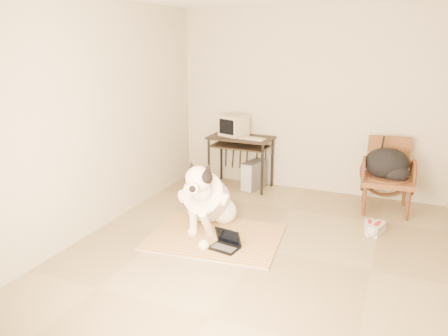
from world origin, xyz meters
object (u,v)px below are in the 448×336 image
Objects in this scene: dog at (207,199)px; backpack at (388,165)px; laptop at (226,243)px; pc_tower at (254,175)px; crt_monitor at (234,125)px; computer_desk at (240,144)px; rattan_chair at (387,175)px.

dog reaches higher than backpack.
laptop is 2.49m from backpack.
dog is 1.64m from pc_tower.
pc_tower is (0.05, 1.63, -0.16)m from dog.
crt_monitor is 0.77× the size of backpack.
backpack reaches higher than computer_desk.
dog is 1.31× the size of computer_desk.
crt_monitor reaches higher than computer_desk.
pc_tower is 0.51× the size of rattan_chair.
computer_desk is at bearing -179.31° from pc_tower.
laptop is 0.59× the size of backpack.
rattan_chair is (1.92, -0.13, 0.27)m from pc_tower.
dog is 1.33× the size of rattan_chair.
crt_monitor is 2.34m from rattan_chair.
backpack is at bearing -5.82° from pc_tower.
dog reaches higher than laptop.
dog is at bearing -83.72° from computer_desk.
computer_desk reaches higher than laptop.
pc_tower reaches higher than laptop.
crt_monitor reaches higher than backpack.
computer_desk is 2.19× the size of crt_monitor.
crt_monitor is 2.32m from backpack.
crt_monitor reaches higher than dog.
pc_tower is 1.98m from backpack.
dog is 0.68m from laptop.
backpack is (2.15, -0.19, -0.05)m from computer_desk.
rattan_chair is 1.66× the size of backpack.
backpack is (2.28, -0.25, -0.32)m from crt_monitor.
crt_monitor is (-0.31, 1.68, 0.59)m from dog.
pc_tower is (-0.38, 2.07, 0.15)m from laptop.
rattan_chair is (1.54, 1.94, 0.42)m from laptop.
rattan_chair is (1.97, 1.50, 0.11)m from dog.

